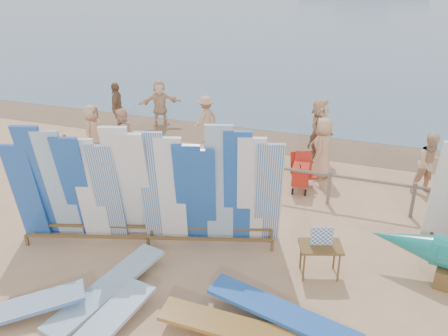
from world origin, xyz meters
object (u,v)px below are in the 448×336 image
at_px(flat_board_e, 6,321).
at_px(beachgoer_2, 122,136).
at_px(beachgoer_3, 206,119).
at_px(flat_board_d, 283,323).
at_px(main_surfboard_rack, 147,190).
at_px(flat_board_a, 108,294).
at_px(vendor_table, 320,259).
at_px(beachgoer_extra_1, 117,107).
at_px(stroller, 301,177).
at_px(beachgoer_11, 160,103).
at_px(beachgoer_8, 430,164).
at_px(beachgoer_4, 318,144).
at_px(beachgoer_5, 319,128).
at_px(beach_chair_right, 303,177).
at_px(beachgoer_0, 93,132).
at_px(beachgoer_6, 323,148).
at_px(beach_chair_left, 245,167).

relative_size(flat_board_e, beachgoer_2, 1.59).
bearing_deg(beachgoer_2, beachgoer_3, 148.16).
distance_m(flat_board_d, beachgoer_2, 8.34).
height_order(main_surfboard_rack, flat_board_a, main_surfboard_rack).
height_order(vendor_table, beachgoer_extra_1, beachgoer_extra_1).
bearing_deg(beachgoer_extra_1, flat_board_e, 0.95).
distance_m(flat_board_a, stroller, 6.11).
relative_size(flat_board_a, beachgoer_extra_1, 1.49).
relative_size(vendor_table, stroller, 1.07).
xyz_separation_m(flat_board_a, beachgoer_11, (-3.72, 9.44, 0.85)).
bearing_deg(stroller, beachgoer_8, 11.60).
xyz_separation_m(flat_board_d, flat_board_a, (-3.25, -0.37, 0.00)).
relative_size(vendor_table, flat_board_a, 0.40).
bearing_deg(beachgoer_4, flat_board_e, -177.59).
xyz_separation_m(beachgoer_11, beachgoer_5, (6.19, -1.23, 0.10)).
bearing_deg(beachgoer_3, vendor_table, 58.94).
bearing_deg(beachgoer_8, beach_chair_right, 166.37).
bearing_deg(beach_chair_right, beachgoer_4, 54.57).
bearing_deg(beachgoer_2, flat_board_e, 15.86).
relative_size(beachgoer_5, beachgoer_4, 1.19).
xyz_separation_m(main_surfboard_rack, beachgoer_8, (5.76, 4.74, -0.44)).
relative_size(beachgoer_11, beachgoer_0, 0.99).
distance_m(flat_board_a, beachgoer_6, 7.32).
height_order(vendor_table, beachgoer_0, beachgoer_0).
bearing_deg(beachgoer_extra_1, beachgoer_4, 63.10).
bearing_deg(main_surfboard_rack, beachgoer_5, 50.20).
xyz_separation_m(flat_board_d, beachgoer_0, (-7.39, 5.34, 0.86)).
distance_m(flat_board_d, flat_board_a, 3.27).
relative_size(vendor_table, beachgoer_3, 0.68).
bearing_deg(main_surfboard_rack, flat_board_a, -104.35).
height_order(beach_chair_right, beachgoer_11, beachgoer_11).
bearing_deg(beachgoer_5, beachgoer_11, 59.08).
bearing_deg(flat_board_a, beachgoer_6, 79.80).
bearing_deg(beachgoer_3, beachgoer_0, -25.54).
relative_size(beach_chair_right, beachgoer_4, 0.59).
distance_m(flat_board_d, beachgoer_11, 11.47).
height_order(beachgoer_6, beachgoer_8, beachgoer_6).
bearing_deg(beachgoer_6, vendor_table, 16.34).
xyz_separation_m(beachgoer_3, beachgoer_0, (-2.73, -2.60, 0.06)).
bearing_deg(beach_chair_left, beachgoer_8, 30.65).
distance_m(beach_chair_left, beachgoer_extra_1, 5.97).
distance_m(vendor_table, flat_board_e, 5.80).
bearing_deg(beach_chair_left, beachgoer_0, -151.96).
bearing_deg(flat_board_d, beachgoer_8, -14.03).
height_order(main_surfboard_rack, beach_chair_right, main_surfboard_rack).
height_order(flat_board_a, beachgoer_11, beachgoer_11).
height_order(main_surfboard_rack, beachgoer_extra_1, main_surfboard_rack).
xyz_separation_m(beach_chair_right, beachgoer_8, (3.20, 0.73, 0.57)).
height_order(stroller, beachgoer_4, beachgoer_4).
height_order(beach_chair_right, beachgoer_8, beachgoer_8).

